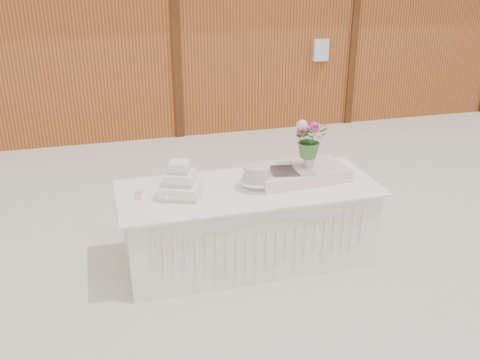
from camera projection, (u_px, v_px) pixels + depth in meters
name	position (u px, v px, depth m)	size (l,w,h in m)	color
ground	(248.00, 259.00, 5.21)	(80.00, 80.00, 0.00)	beige
barn	(158.00, 18.00, 9.89)	(12.60, 4.60, 3.30)	#A85323
cake_table	(249.00, 224.00, 5.06)	(2.40, 1.00, 0.77)	white
wedding_cake	(180.00, 184.00, 4.71)	(0.46, 0.46, 0.32)	white
pink_cake_stand	(257.00, 176.00, 4.84)	(0.31, 0.31, 0.22)	white
satin_runner	(299.00, 173.00, 5.09)	(0.88, 0.51, 0.11)	beige
flower_vase	(309.00, 159.00, 5.07)	(0.10, 0.10, 0.14)	#ABABAF
bouquet	(310.00, 134.00, 4.98)	(0.32, 0.28, 0.36)	#3E722D
loose_flowers	(139.00, 193.00, 4.77)	(0.14, 0.33, 0.02)	pink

